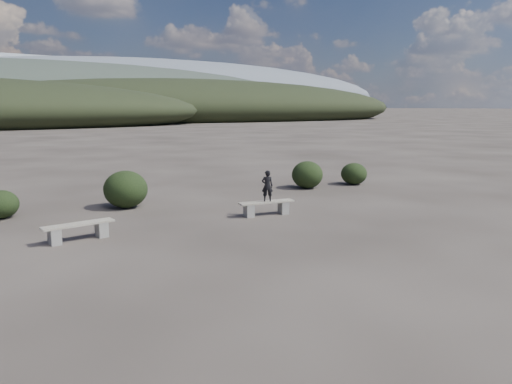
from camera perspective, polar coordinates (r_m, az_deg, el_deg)
ground at (r=11.72m, az=4.63°, el=-8.20°), size 1200.00×1200.00×0.00m
bench_left at (r=14.40m, az=-19.62°, el=-4.12°), size 1.96×0.80×0.48m
bench_right at (r=16.67m, az=1.20°, el=-1.71°), size 1.92×0.49×0.48m
seated_person at (r=16.55m, az=1.30°, el=0.70°), size 0.45×0.38×1.04m
shrub_a at (r=18.20m, az=-27.16°, el=-1.26°), size 1.13×1.13×0.92m
shrub_b at (r=18.46m, az=-14.68°, el=0.31°), size 1.56×1.56×1.34m
shrub_d at (r=22.25m, az=5.88°, el=1.98°), size 1.38×1.38×1.21m
shrub_e at (r=23.65m, az=11.13°, el=2.07°), size 1.21×1.21×1.01m
mountain_ridges at (r=348.67m, az=-27.11°, el=9.95°), size 500.00×400.00×56.00m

